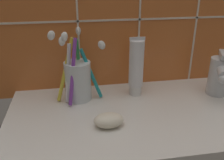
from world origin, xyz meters
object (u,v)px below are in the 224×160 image
object	(u,v)px
toothbrush_cup	(77,78)
sink_faucet	(220,75)
toothpaste_tube	(136,67)
soap_bar	(109,120)

from	to	relation	value
toothbrush_cup	sink_faucet	bearing A→B (deg)	-5.98
toothbrush_cup	toothpaste_tube	bearing A→B (deg)	0.22
sink_faucet	soap_bar	size ratio (longest dim) A/B	1.82
toothbrush_cup	sink_faucet	world-z (taller)	toothbrush_cup
sink_faucet	soap_bar	xyz separation A→B (cm)	(-30.73, -9.89, -4.05)
sink_faucet	soap_bar	world-z (taller)	sink_faucet
toothbrush_cup	sink_faucet	xyz separation A→B (cm)	(36.47, -3.82, -0.29)
toothbrush_cup	toothpaste_tube	distance (cm)	15.24
toothpaste_tube	sink_faucet	world-z (taller)	toothpaste_tube
toothbrush_cup	toothpaste_tube	size ratio (longest dim) A/B	1.19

